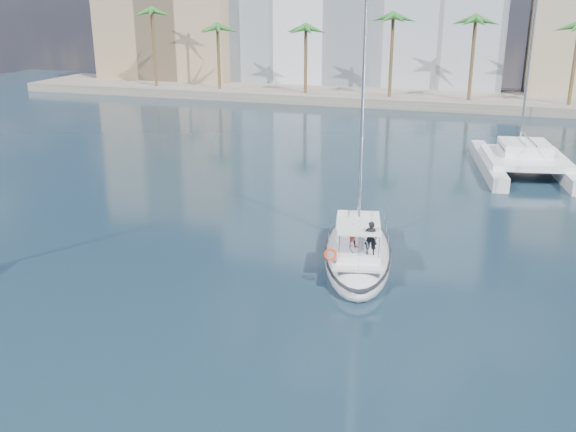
% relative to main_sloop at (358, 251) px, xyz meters
% --- Properties ---
extents(ground, '(160.00, 160.00, 0.00)m').
position_rel_main_sloop_xyz_m(ground, '(-1.95, -3.96, -0.52)').
color(ground, black).
rests_on(ground, ground).
extents(quay, '(120.00, 14.00, 1.20)m').
position_rel_main_sloop_xyz_m(quay, '(-1.95, 57.04, 0.08)').
color(quay, gray).
rests_on(quay, ground).
extents(building_tan_left, '(22.00, 14.00, 22.00)m').
position_rel_main_sloop_xyz_m(building_tan_left, '(-43.95, 65.04, 10.48)').
color(building_tan_left, tan).
rests_on(building_tan_left, ground).
extents(palm_left, '(3.60, 3.60, 12.30)m').
position_rel_main_sloop_xyz_m(palm_left, '(-35.95, 53.04, 9.76)').
color(palm_left, brown).
rests_on(palm_left, ground).
extents(palm_centre, '(3.60, 3.60, 12.30)m').
position_rel_main_sloop_xyz_m(palm_centre, '(-1.95, 53.04, 9.76)').
color(palm_centre, brown).
rests_on(palm_centre, ground).
extents(main_sloop, '(5.88, 11.82, 16.80)m').
position_rel_main_sloop_xyz_m(main_sloop, '(0.00, 0.00, 0.00)').
color(main_sloop, silver).
rests_on(main_sloop, ground).
extents(catamaran, '(8.91, 14.47, 19.55)m').
position_rel_main_sloop_xyz_m(catamaran, '(9.10, 22.46, 0.66)').
color(catamaran, silver).
rests_on(catamaran, ground).
extents(seagull, '(1.24, 0.53, 0.23)m').
position_rel_main_sloop_xyz_m(seagull, '(0.84, -1.69, 0.59)').
color(seagull, silver).
rests_on(seagull, ground).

